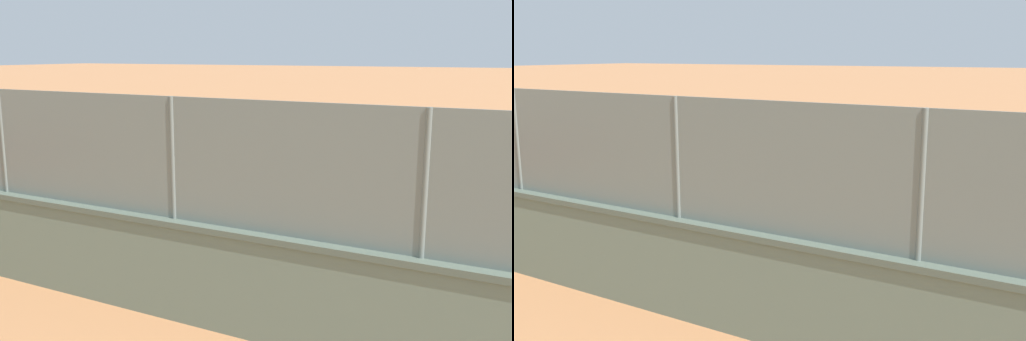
% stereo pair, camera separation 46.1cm
% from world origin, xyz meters
% --- Properties ---
extents(ground_plane, '(260.00, 260.00, 0.00)m').
position_xyz_m(ground_plane, '(0.00, 0.00, 0.00)').
color(ground_plane, '#A36B42').
extents(perimeter_wall, '(32.76, 1.09, 1.38)m').
position_xyz_m(perimeter_wall, '(0.68, 11.46, 0.70)').
color(perimeter_wall, slate).
rests_on(perimeter_wall, ground_plane).
extents(fence_panel_on_wall, '(32.17, 0.76, 1.60)m').
position_xyz_m(fence_panel_on_wall, '(0.68, 11.46, 2.18)').
color(fence_panel_on_wall, slate).
rests_on(fence_panel_on_wall, perimeter_wall).
extents(player_baseline_waiting, '(1.20, 0.70, 1.52)m').
position_xyz_m(player_baseline_waiting, '(-2.07, 6.24, 0.89)').
color(player_baseline_waiting, '#591919').
rests_on(player_baseline_waiting, ground_plane).
extents(player_foreground_swinging, '(1.18, 0.71, 1.54)m').
position_xyz_m(player_foreground_swinging, '(-5.13, 6.83, 0.90)').
color(player_foreground_swinging, navy).
rests_on(player_foreground_swinging, ground_plane).
extents(player_at_service_line, '(0.77, 0.99, 1.48)m').
position_xyz_m(player_at_service_line, '(-2.82, 8.53, 0.87)').
color(player_at_service_line, black).
rests_on(player_at_service_line, ground_plane).
extents(sports_ball, '(0.08, 0.08, 0.08)m').
position_xyz_m(sports_ball, '(-3.09, 6.96, 0.04)').
color(sports_ball, white).
rests_on(sports_ball, ground_plane).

